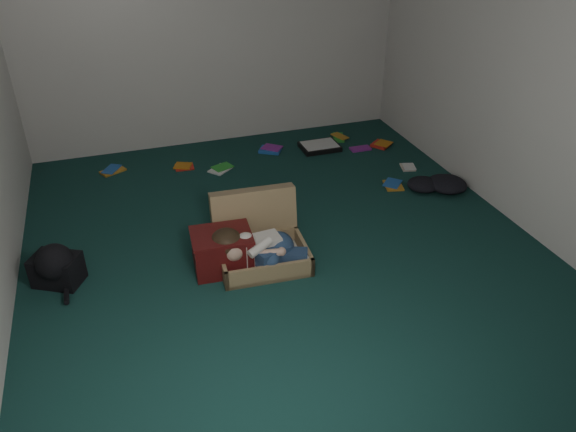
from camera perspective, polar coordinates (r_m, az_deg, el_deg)
floor at (r=4.55m, az=-0.60°, el=-2.86°), size 4.50×4.50×0.00m
wall_back at (r=6.09m, az=-7.62°, el=19.05°), size 4.50×0.00×4.50m
wall_front at (r=2.16m, az=18.06°, el=-5.61°), size 4.50×0.00×4.50m
wall_right at (r=4.94m, az=22.70°, el=14.23°), size 0.00×4.50×4.50m
suitcase at (r=4.34m, az=-2.95°, el=-2.43°), size 0.71×0.69×0.49m
person at (r=4.17m, az=-3.07°, el=-3.28°), size 0.72×0.38×0.31m
maroon_bin at (r=4.22m, az=-6.70°, el=-3.56°), size 0.47×0.38×0.31m
backpack at (r=4.40m, az=-22.44°, el=-4.95°), size 0.52×0.49×0.25m
clothing_pile at (r=5.56m, az=14.69°, el=3.71°), size 0.56×0.49×0.16m
paper_tray at (r=6.19m, az=3.24°, el=7.07°), size 0.41×0.31×0.06m
book_scatter at (r=5.95m, az=1.18°, el=5.89°), size 3.07×1.43×0.02m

